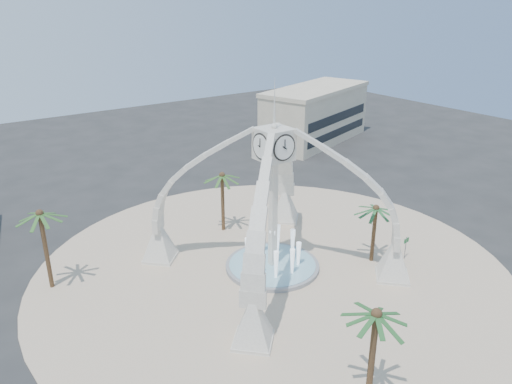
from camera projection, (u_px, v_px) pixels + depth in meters
ground at (272, 268)px, 42.76m from camera, size 140.00×140.00×0.00m
plaza at (272, 268)px, 42.75m from camera, size 40.00×40.00×0.06m
clock_tower at (273, 198)px, 40.38m from camera, size 17.94×17.94×16.30m
fountain at (272, 265)px, 42.65m from camera, size 8.00×8.00×3.62m
building_ne at (315, 114)px, 78.62m from camera, size 21.87×14.17×8.60m
palm_east at (376, 209)px, 42.13m from camera, size 4.13×4.13×5.73m
palm_west at (40, 215)px, 37.65m from camera, size 4.06×4.06×7.18m
palm_north at (222, 176)px, 47.59m from camera, size 4.50×4.50×6.52m
palm_south at (376, 315)px, 26.73m from camera, size 4.41×4.41×6.64m
street_sign at (406, 243)px, 43.67m from camera, size 0.80×0.12×2.19m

